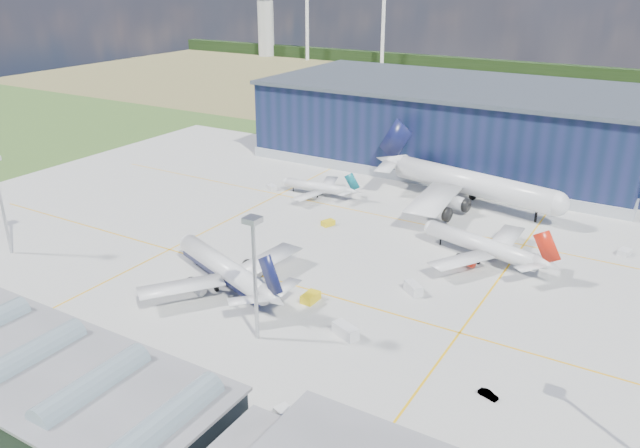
% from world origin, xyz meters
% --- Properties ---
extents(ground, '(600.00, 600.00, 0.00)m').
position_xyz_m(ground, '(0.00, 0.00, 0.00)').
color(ground, '#2D4E1D').
rests_on(ground, ground).
extents(apron, '(220.00, 160.00, 0.08)m').
position_xyz_m(apron, '(0.00, 10.00, 0.03)').
color(apron, '#989893').
rests_on(apron, ground).
extents(farmland, '(600.00, 220.00, 0.01)m').
position_xyz_m(farmland, '(0.00, 220.00, 0.00)').
color(farmland, olive).
rests_on(farmland, ground).
extents(treeline, '(600.00, 8.00, 8.00)m').
position_xyz_m(treeline, '(0.00, 300.00, 4.00)').
color(treeline, black).
rests_on(treeline, ground).
extents(horizon_dressing, '(440.20, 18.00, 70.00)m').
position_xyz_m(horizon_dressing, '(-191.30, 294.39, 34.20)').
color(horizon_dressing, white).
rests_on(horizon_dressing, ground).
extents(hangar, '(145.00, 62.00, 26.10)m').
position_xyz_m(hangar, '(2.81, 94.80, 11.62)').
color(hangar, '#101C37').
rests_on(hangar, ground).
extents(glass_concourse, '(78.00, 23.00, 8.60)m').
position_xyz_m(glass_concourse, '(-6.45, -60.00, 3.69)').
color(glass_concourse, black).
rests_on(glass_concourse, ground).
extents(light_mast_center, '(2.60, 2.60, 23.00)m').
position_xyz_m(light_mast_center, '(10.00, -30.00, 15.43)').
color(light_mast_center, '#A8AAAF').
rests_on(light_mast_center, ground).
extents(airliner_navy, '(49.68, 49.19, 12.65)m').
position_xyz_m(airliner_navy, '(-7.67, -17.17, 6.33)').
color(airliner_navy, silver).
rests_on(airliner_navy, ground).
extents(airliner_red, '(42.10, 41.58, 11.22)m').
position_xyz_m(airliner_red, '(33.48, 22.00, 5.61)').
color(airliner_red, silver).
rests_on(airliner_red, ground).
extents(airliner_widebody, '(71.04, 70.03, 19.63)m').
position_xyz_m(airliner_widebody, '(20.43, 55.00, 9.82)').
color(airliner_widebody, silver).
rests_on(airliner_widebody, ground).
extents(airliner_regional, '(26.81, 26.31, 8.15)m').
position_xyz_m(airliner_regional, '(-20.18, 40.00, 4.08)').
color(airliner_regional, silver).
rests_on(airliner_regional, ground).
extents(gse_tug_a, '(2.56, 4.10, 1.69)m').
position_xyz_m(gse_tug_a, '(11.01, -13.87, 0.84)').
color(gse_tug_a, gold).
rests_on(gse_tug_a, ground).
extents(gse_van_a, '(5.54, 3.90, 2.22)m').
position_xyz_m(gse_van_a, '(22.96, -21.43, 1.11)').
color(gse_van_a, silver).
rests_on(gse_van_a, ground).
extents(gse_cart_a, '(2.89, 3.64, 1.39)m').
position_xyz_m(gse_cart_a, '(61.03, 41.33, 0.69)').
color(gse_cart_a, silver).
rests_on(gse_cart_a, ground).
extents(gse_van_b, '(4.85, 4.48, 2.08)m').
position_xyz_m(gse_van_b, '(26.90, -0.34, 1.04)').
color(gse_van_b, silver).
rests_on(gse_van_b, ground).
extents(gse_tug_c, '(3.06, 3.77, 1.43)m').
position_xyz_m(gse_tug_c, '(-5.87, 21.81, 0.71)').
color(gse_tug_c, gold).
rests_on(gse_tug_c, ground).
extents(gse_cart_b, '(3.82, 3.40, 1.38)m').
position_xyz_m(gse_cart_b, '(-34.39, 37.60, 0.69)').
color(gse_cart_b, silver).
rests_on(gse_cart_b, ground).
extents(gse_van_c, '(4.95, 3.59, 2.15)m').
position_xyz_m(gse_van_c, '(27.16, -46.00, 1.08)').
color(gse_van_c, silver).
rests_on(gse_van_c, ground).
extents(car_a, '(3.59, 2.42, 1.14)m').
position_xyz_m(car_a, '(28.14, -41.37, 0.57)').
color(car_a, '#99999E').
rests_on(car_a, ground).
extents(car_b, '(3.36, 1.98, 1.05)m').
position_xyz_m(car_b, '(49.81, -25.27, 0.52)').
color(car_b, '#99999E').
rests_on(car_b, ground).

